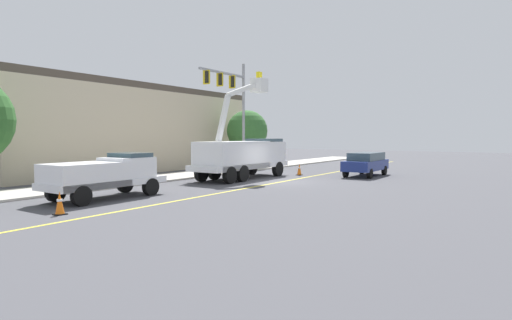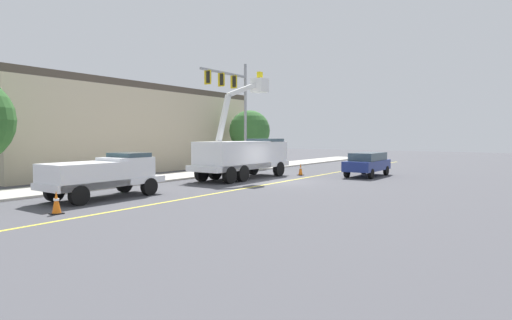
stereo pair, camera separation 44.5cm
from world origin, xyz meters
TOP-DOWN VIEW (x-y plane):
  - ground at (0.00, 0.00)m, footprint 120.00×120.00m
  - sidewalk_far_side at (-0.16, 7.68)m, footprint 60.06×4.84m
  - lane_centre_stripe at (0.00, 0.00)m, footprint 49.99×1.19m
  - utility_bucket_truck at (0.29, 3.20)m, footprint 8.25×2.73m
  - service_pickup_truck at (-10.61, 2.99)m, footprint 5.64×2.28m
  - passing_minivan at (6.74, -2.99)m, footprint 4.84×2.03m
  - traffic_cone_leading at (-13.92, 0.96)m, footprint 0.40×0.40m
  - traffic_cone_mid_front at (4.55, 1.24)m, footprint 0.40×0.40m
  - traffic_signal_mast at (3.54, 6.74)m, footprint 5.49×0.63m
  - commercial_building_backdrop at (0.11, 15.86)m, footprint 23.22×8.96m
  - street_tree_right at (8.71, 9.02)m, footprint 3.76×3.76m

SIDE VIEW (x-z plane):
  - ground at x=0.00m, z-range 0.00..0.00m
  - lane_centre_stripe at x=0.00m, z-range 0.00..0.01m
  - sidewalk_far_side at x=-0.16m, z-range 0.00..0.12m
  - traffic_cone_leading at x=-13.92m, z-range -0.01..0.86m
  - traffic_cone_mid_front at x=4.55m, z-range -0.01..0.87m
  - passing_minivan at x=6.74m, z-range 0.13..1.82m
  - service_pickup_truck at x=-10.61m, z-range 0.09..2.15m
  - utility_bucket_truck at x=0.29m, z-range -1.97..5.19m
  - street_tree_right at x=8.71m, z-range 0.74..5.99m
  - commercial_building_backdrop at x=0.11m, z-range 0.00..6.99m
  - traffic_signal_mast at x=3.54m, z-range 1.58..10.30m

